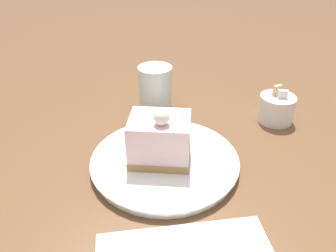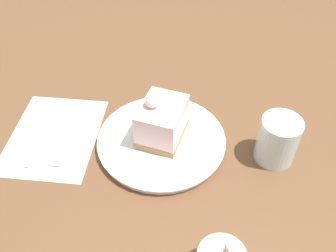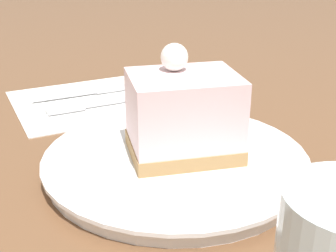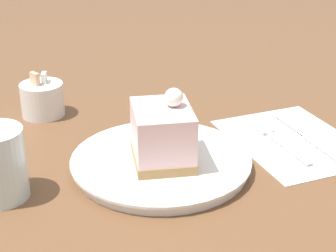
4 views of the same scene
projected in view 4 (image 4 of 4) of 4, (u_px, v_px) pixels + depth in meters
name	position (u px, v px, depth m)	size (l,w,h in m)	color
ground_plane	(151.00, 174.00, 0.82)	(4.00, 4.00, 0.00)	brown
plate	(161.00, 162.00, 0.83)	(0.27, 0.27, 0.02)	white
cake_slice	(164.00, 135.00, 0.80)	(0.11, 0.13, 0.11)	#AD8451
napkin	(293.00, 141.00, 0.91)	(0.20, 0.25, 0.00)	white
fork	(275.00, 137.00, 0.91)	(0.03, 0.17, 0.00)	silver
knife	(313.00, 140.00, 0.90)	(0.03, 0.19, 0.00)	silver
sugar_bowl	(42.00, 99.00, 1.00)	(0.08, 0.08, 0.08)	white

